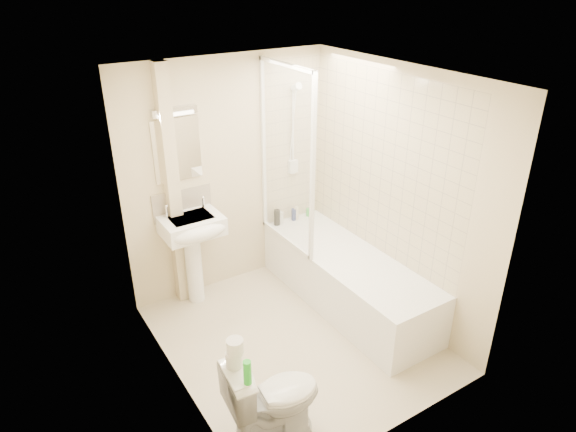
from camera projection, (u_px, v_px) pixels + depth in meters
floor at (296, 338)px, 4.77m from camera, size 2.50×2.50×0.00m
wall_back at (229, 176)px, 5.19m from camera, size 2.20×0.02×2.40m
wall_left at (170, 261)px, 3.71m from camera, size 0.02×2.50×2.40m
wall_right at (395, 195)px, 4.77m from camera, size 0.02×2.50×2.40m
ceiling at (298, 76)px, 3.71m from camera, size 2.20×2.50×0.02m
tile_back at (292, 143)px, 5.44m from camera, size 0.70×0.01×1.75m
tile_right at (382, 166)px, 4.82m from camera, size 0.01×2.10×1.75m
pipe_boxing at (173, 191)px, 4.84m from camera, size 0.12×0.12×2.40m
splashback at (182, 204)px, 5.00m from camera, size 0.60×0.02×0.30m
mirror at (177, 150)px, 4.76m from camera, size 0.46×0.01×0.60m
strip_light at (174, 111)px, 4.58m from camera, size 0.42×0.07×0.07m
bathtub at (347, 279)px, 5.15m from camera, size 0.70×2.10×0.55m
shower_screen at (286, 159)px, 4.93m from camera, size 0.04×0.92×1.80m
shower_fixture at (294, 133)px, 5.35m from camera, size 0.10×0.16×0.99m
pedestal_sink at (194, 236)px, 4.95m from camera, size 0.57×0.51×1.10m
bottle_black_a at (277, 217)px, 5.61m from camera, size 0.07×0.07×0.18m
bottle_white_a at (281, 218)px, 5.64m from camera, size 0.06×0.06×0.14m
bottle_blue at (294, 215)px, 5.73m from camera, size 0.05×0.05×0.13m
bottle_cream at (296, 213)px, 5.74m from camera, size 0.05×0.05×0.15m
bottle_green at (308, 212)px, 5.83m from camera, size 0.05×0.05×0.09m
toilet at (273, 397)px, 3.66m from camera, size 0.53×0.77×0.70m
toilet_roll_lower at (234, 359)px, 3.43m from camera, size 0.11×0.11×0.11m
toilet_roll_upper at (235, 347)px, 3.38m from camera, size 0.12×0.12×0.11m
green_bottle at (247, 372)px, 3.27m from camera, size 0.05×0.05×0.18m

